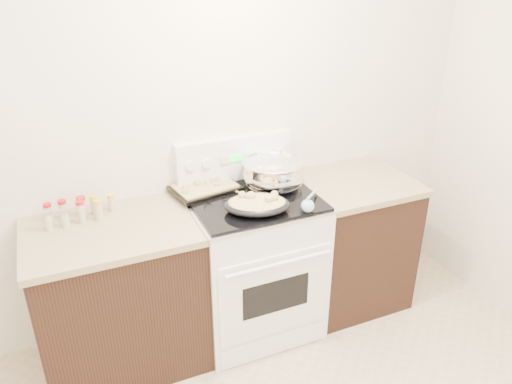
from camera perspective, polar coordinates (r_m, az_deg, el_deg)
room_shell at (r=1.36m, az=9.50°, el=1.07°), size 4.10×3.60×2.75m
counter_left at (r=3.05m, az=-15.21°, el=-11.42°), size 0.93×0.67×0.92m
counter_right at (r=3.52m, az=10.61°, el=-5.44°), size 0.73×0.67×0.92m
kitchen_range at (r=3.20m, az=-0.39°, el=-7.86°), size 0.78×0.73×1.22m
mixing_bowl at (r=3.07m, az=1.97°, el=2.11°), size 0.49×0.49×0.23m
roasting_pan at (r=2.79m, az=0.12°, el=-1.35°), size 0.44×0.37×0.12m
baking_sheet at (r=3.07m, az=-5.90°, el=0.58°), size 0.44×0.34×0.06m
wooden_spoon at (r=2.89m, az=-0.80°, el=-1.15°), size 0.12×0.24×0.04m
blue_ladle at (r=2.83m, az=5.99°, el=-1.43°), size 0.20×0.22×0.10m
spice_jars at (r=2.92m, az=-19.78°, el=-2.00°), size 0.39×0.15×0.13m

